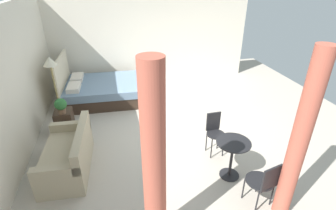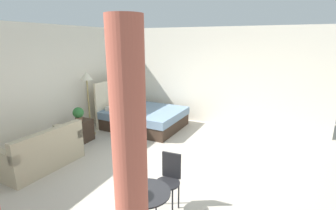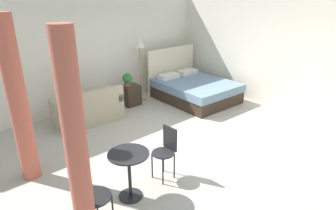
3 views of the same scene
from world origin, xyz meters
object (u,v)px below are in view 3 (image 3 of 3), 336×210
Objects in this scene: couch at (89,110)px; cafe_chair_near_window at (88,196)px; bed at (194,89)px; floor_lamp at (140,49)px; balcony_table at (129,167)px; potted_plant at (127,79)px; nightstand at (131,95)px; cafe_chair_near_couch at (166,148)px.

cafe_chair_near_window reaches higher than couch.
couch is (-2.95, 0.58, -0.01)m from bed.
floor_lamp is at bearing 139.70° from bed.
balcony_table is 0.87× the size of cafe_chair_near_window.
bed is at bearing -40.30° from floor_lamp.
potted_plant reaches higher than cafe_chair_near_window.
bed is 1.86m from floor_lamp.
couch is 2.84× the size of nightstand.
cafe_chair_near_window is at bearing -171.96° from cafe_chair_near_couch.
cafe_chair_near_couch is (-0.09, -2.84, 0.24)m from couch.
couch is 3.44m from cafe_chair_near_window.
couch reaches higher than nightstand.
couch is 1.77× the size of cafe_chair_near_couch.
couch is 3.00m from balcony_table.
floor_lamp is at bearing 17.40° from nightstand.
couch is 1.82× the size of cafe_chair_near_window.
floor_lamp reaches higher than cafe_chair_near_window.
potted_plant reaches higher than balcony_table.
bed reaches higher than balcony_table.
bed is at bearing 36.53° from cafe_chair_near_couch.
potted_plant is 3.75m from balcony_table.
nightstand is 0.73× the size of balcony_table.
bed is 2.51× the size of cafe_chair_near_couch.
potted_plant is at bearing 10.01° from couch.
couch is 2.08× the size of balcony_table.
floor_lamp is at bearing 15.48° from potted_plant.
floor_lamp is 1.99× the size of cafe_chair_near_window.
bed is 2.59× the size of cafe_chair_near_window.
couch is at bearing 73.56° from balcony_table.
bed is 3.79m from cafe_chair_near_couch.
cafe_chair_near_couch is at bearing -115.53° from nightstand.
nightstand is at bearing 47.93° from cafe_chair_near_window.
potted_plant reaches higher than couch.
nightstand is 0.48m from potted_plant.
nightstand is at bearing 6.61° from potted_plant.
floor_lamp reaches higher than cafe_chair_near_couch.
balcony_table is (-2.66, -3.24, -0.92)m from floor_lamp.
couch is 4.36× the size of potted_plant.
couch is 0.92× the size of floor_lamp.
nightstand is 0.62× the size of cafe_chair_near_couch.
bed reaches higher than cafe_chair_near_couch.
balcony_table is at bearing -148.97° from bed.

